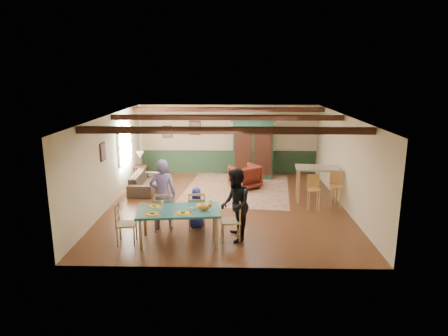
{
  "coord_description": "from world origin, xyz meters",
  "views": [
    {
      "loc": [
        0.2,
        -11.53,
        3.93
      ],
      "look_at": [
        -0.07,
        0.01,
        1.15
      ],
      "focal_mm": 32.0,
      "sensor_mm": 36.0,
      "label": 1
    }
  ],
  "objects_px": {
    "person_woman": "(235,205)",
    "bar_stool_right": "(336,191)",
    "dining_chair_far_left": "(163,211)",
    "sofa": "(145,182)",
    "dining_chair_far_right": "(197,210)",
    "armchair": "(245,177)",
    "dining_table": "(179,226)",
    "cat": "(204,207)",
    "person_man": "(163,194)",
    "counter_table": "(317,184)",
    "table_lamp": "(140,159)",
    "bar_stool_left": "(314,194)",
    "armoire": "(253,148)",
    "end_table": "(141,173)",
    "person_child": "(197,208)",
    "dining_chair_end_left": "(126,223)",
    "dining_chair_end_right": "(231,220)"
  },
  "relations": [
    {
      "from": "dining_chair_end_right",
      "to": "armoire",
      "type": "xyz_separation_m",
      "value": [
        0.78,
        5.75,
        0.65
      ]
    },
    {
      "from": "dining_chair_end_right",
      "to": "person_woman",
      "type": "bearing_deg",
      "value": 90.0
    },
    {
      "from": "bar_stool_left",
      "to": "dining_table",
      "type": "bearing_deg",
      "value": -147.17
    },
    {
      "from": "counter_table",
      "to": "table_lamp",
      "type": "bearing_deg",
      "value": 159.44
    },
    {
      "from": "dining_chair_far_left",
      "to": "sofa",
      "type": "relative_size",
      "value": 0.5
    },
    {
      "from": "armoire",
      "to": "table_lamp",
      "type": "xyz_separation_m",
      "value": [
        -4.13,
        -0.52,
        -0.31
      ]
    },
    {
      "from": "table_lamp",
      "to": "sofa",
      "type": "bearing_deg",
      "value": -70.55
    },
    {
      "from": "dining_chair_end_left",
      "to": "counter_table",
      "type": "xyz_separation_m",
      "value": [
        5.07,
        3.24,
        0.05
      ]
    },
    {
      "from": "cat",
      "to": "armchair",
      "type": "bearing_deg",
      "value": 70.64
    },
    {
      "from": "dining_chair_end_left",
      "to": "dining_chair_far_right",
      "type": "bearing_deg",
      "value": -65.08
    },
    {
      "from": "armoire",
      "to": "dining_chair_far_left",
      "type": "bearing_deg",
      "value": -115.56
    },
    {
      "from": "person_man",
      "to": "armchair",
      "type": "height_order",
      "value": "person_man"
    },
    {
      "from": "dining_chair_far_right",
      "to": "bar_stool_right",
      "type": "distance_m",
      "value": 4.28
    },
    {
      "from": "armoire",
      "to": "bar_stool_left",
      "type": "xyz_separation_m",
      "value": [
        1.59,
        -3.66,
        -0.62
      ]
    },
    {
      "from": "end_table",
      "to": "bar_stool_left",
      "type": "height_order",
      "value": "bar_stool_left"
    },
    {
      "from": "person_woman",
      "to": "end_table",
      "type": "relative_size",
      "value": 3.03
    },
    {
      "from": "person_child",
      "to": "cat",
      "type": "height_order",
      "value": "person_child"
    },
    {
      "from": "person_man",
      "to": "counter_table",
      "type": "xyz_separation_m",
      "value": [
        4.36,
        2.31,
        -0.37
      ]
    },
    {
      "from": "bar_stool_left",
      "to": "bar_stool_right",
      "type": "xyz_separation_m",
      "value": [
        0.7,
        0.24,
        0.01
      ]
    },
    {
      "from": "person_man",
      "to": "armchair",
      "type": "distance_m",
      "value": 4.36
    },
    {
      "from": "dining_chair_far_right",
      "to": "armchair",
      "type": "xyz_separation_m",
      "value": [
        1.34,
        3.73,
        -0.09
      ]
    },
    {
      "from": "armoire",
      "to": "dining_chair_far_right",
      "type": "bearing_deg",
      "value": -107.78
    },
    {
      "from": "dining_chair_far_right",
      "to": "armoire",
      "type": "relative_size",
      "value": 0.44
    },
    {
      "from": "dining_chair_far_left",
      "to": "dining_chair_end_left",
      "type": "height_order",
      "value": "same"
    },
    {
      "from": "dining_table",
      "to": "cat",
      "type": "relative_size",
      "value": 5.0
    },
    {
      "from": "end_table",
      "to": "dining_chair_far_right",
      "type": "bearing_deg",
      "value": -61.43
    },
    {
      "from": "dining_chair_end_right",
      "to": "armoire",
      "type": "bearing_deg",
      "value": 166.35
    },
    {
      "from": "table_lamp",
      "to": "dining_chair_end_right",
      "type": "bearing_deg",
      "value": -57.36
    },
    {
      "from": "table_lamp",
      "to": "bar_stool_left",
      "type": "bearing_deg",
      "value": -28.78
    },
    {
      "from": "person_woman",
      "to": "bar_stool_right",
      "type": "distance_m",
      "value": 3.78
    },
    {
      "from": "dining_chair_end_right",
      "to": "counter_table",
      "type": "height_order",
      "value": "counter_table"
    },
    {
      "from": "sofa",
      "to": "bar_stool_right",
      "type": "distance_m",
      "value": 6.28
    },
    {
      "from": "dining_chair_far_left",
      "to": "bar_stool_right",
      "type": "distance_m",
      "value": 5.1
    },
    {
      "from": "armoire",
      "to": "sofa",
      "type": "height_order",
      "value": "armoire"
    },
    {
      "from": "sofa",
      "to": "counter_table",
      "type": "distance_m",
      "value": 5.7
    },
    {
      "from": "dining_chair_far_right",
      "to": "person_woman",
      "type": "relative_size",
      "value": 0.58
    },
    {
      "from": "person_child",
      "to": "table_lamp",
      "type": "distance_m",
      "value": 5.12
    },
    {
      "from": "dining_table",
      "to": "bar_stool_left",
      "type": "xyz_separation_m",
      "value": [
        3.58,
        2.22,
        0.13
      ]
    },
    {
      "from": "cat",
      "to": "sofa",
      "type": "bearing_deg",
      "value": 112.65
    },
    {
      "from": "dining_chair_far_left",
      "to": "counter_table",
      "type": "relative_size",
      "value": 0.76
    },
    {
      "from": "dining_chair_end_right",
      "to": "sofa",
      "type": "height_order",
      "value": "dining_chair_end_right"
    },
    {
      "from": "armchair",
      "to": "dining_chair_end_right",
      "type": "bearing_deg",
      "value": 49.95
    },
    {
      "from": "dining_chair_far_right",
      "to": "dining_chair_far_left",
      "type": "bearing_deg",
      "value": 0.0
    },
    {
      "from": "cat",
      "to": "person_child",
      "type": "bearing_deg",
      "value": 99.46
    },
    {
      "from": "dining_chair_far_left",
      "to": "person_child",
      "type": "distance_m",
      "value": 0.85
    },
    {
      "from": "armchair",
      "to": "sofa",
      "type": "relative_size",
      "value": 0.45
    },
    {
      "from": "dining_chair_end_right",
      "to": "person_man",
      "type": "bearing_deg",
      "value": -117.3
    },
    {
      "from": "sofa",
      "to": "armchair",
      "type": "bearing_deg",
      "value": -85.38
    },
    {
      "from": "bar_stool_right",
      "to": "dining_chair_end_right",
      "type": "bearing_deg",
      "value": -136.05
    },
    {
      "from": "dining_chair_end_right",
      "to": "armoire",
      "type": "height_order",
      "value": "armoire"
    }
  ]
}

